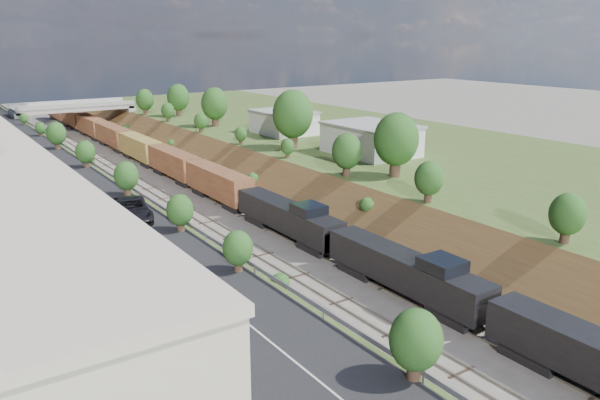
# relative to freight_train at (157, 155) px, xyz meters

# --- Properties ---
(platform_right) EXTENTS (44.00, 180.00, 5.00)m
(platform_right) POSITION_rel_freight_train_xyz_m (30.40, -20.02, 0.00)
(platform_right) COLOR #3A5121
(platform_right) RESTS_ON ground
(embankment_left) EXTENTS (10.00, 180.00, 10.00)m
(embankment_left) POSITION_rel_freight_train_xyz_m (-13.60, -20.02, -2.50)
(embankment_left) COLOR brown
(embankment_left) RESTS_ON ground
(embankment_right) EXTENTS (10.00, 180.00, 10.00)m
(embankment_right) POSITION_rel_freight_train_xyz_m (8.40, -20.02, -2.50)
(embankment_right) COLOR brown
(embankment_right) RESTS_ON ground
(rail_left_track) EXTENTS (1.58, 180.00, 0.18)m
(rail_left_track) POSITION_rel_freight_train_xyz_m (-5.20, -20.02, -2.41)
(rail_left_track) COLOR gray
(rail_left_track) RESTS_ON ground
(rail_right_track) EXTENTS (1.58, 180.00, 0.18)m
(rail_right_track) POSITION_rel_freight_train_xyz_m (-0.00, -20.02, -2.41)
(rail_right_track) COLOR gray
(rail_right_track) RESTS_ON ground
(road) EXTENTS (8.00, 180.00, 0.10)m
(road) POSITION_rel_freight_train_xyz_m (-18.10, -20.02, 2.55)
(road) COLOR black
(road) RESTS_ON platform_left
(guardrail) EXTENTS (0.10, 171.00, 0.70)m
(guardrail) POSITION_rel_freight_train_xyz_m (-14.00, -20.22, 3.05)
(guardrail) COLOR #99999E
(guardrail) RESTS_ON platform_left
(overpass) EXTENTS (24.50, 8.30, 7.40)m
(overpass) POSITION_rel_freight_train_xyz_m (-2.60, 41.98, 2.42)
(overpass) COLOR gray
(overpass) RESTS_ON ground
(white_building_near) EXTENTS (9.00, 12.00, 4.00)m
(white_building_near) POSITION_rel_freight_train_xyz_m (20.90, -28.02, 4.50)
(white_building_near) COLOR silver
(white_building_near) RESTS_ON platform_right
(white_building_far) EXTENTS (8.00, 10.00, 3.60)m
(white_building_far) POSITION_rel_freight_train_xyz_m (20.40, -6.02, 4.30)
(white_building_far) COLOR silver
(white_building_far) RESTS_ON platform_right
(tree_right_large) EXTENTS (5.25, 5.25, 7.61)m
(tree_right_large) POSITION_rel_freight_train_xyz_m (14.40, -40.02, 6.89)
(tree_right_large) COLOR #473323
(tree_right_large) RESTS_ON platform_right
(tree_left_crest) EXTENTS (2.45, 2.45, 3.55)m
(tree_left_crest) POSITION_rel_freight_train_xyz_m (-14.40, -60.02, 4.54)
(tree_left_crest) COLOR #473323
(tree_left_crest) RESTS_ON platform_left
(freight_train) EXTENTS (2.85, 160.83, 4.55)m
(freight_train) POSITION_rel_freight_train_xyz_m (0.00, 0.00, 0.00)
(freight_train) COLOR black
(freight_train) RESTS_ON ground
(suv) EXTENTS (4.56, 7.66, 1.99)m
(suv) POSITION_rel_freight_train_xyz_m (-17.28, -39.68, 3.60)
(suv) COLOR black
(suv) RESTS_ON road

